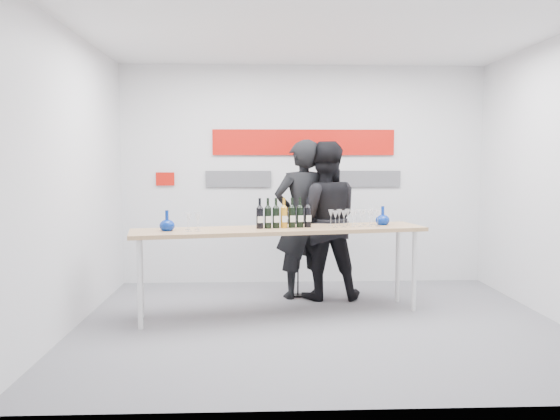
{
  "coord_description": "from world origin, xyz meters",
  "views": [
    {
      "loc": [
        -0.63,
        -5.55,
        1.68
      ],
      "look_at": [
        -0.39,
        0.46,
        1.15
      ],
      "focal_mm": 35.0,
      "sensor_mm": 36.0,
      "label": 1
    }
  ],
  "objects_px": {
    "tasting_table": "(280,235)",
    "presenter_left": "(302,219)",
    "mic_stand": "(298,263)",
    "presenter_right": "(323,221)"
  },
  "relations": [
    {
      "from": "presenter_left",
      "to": "mic_stand",
      "type": "relative_size",
      "value": 1.4
    },
    {
      "from": "presenter_left",
      "to": "presenter_right",
      "type": "distance_m",
      "value": 0.26
    },
    {
      "from": "tasting_table",
      "to": "mic_stand",
      "type": "height_order",
      "value": "mic_stand"
    },
    {
      "from": "tasting_table",
      "to": "presenter_left",
      "type": "height_order",
      "value": "presenter_left"
    },
    {
      "from": "presenter_left",
      "to": "presenter_right",
      "type": "relative_size",
      "value": 1.01
    },
    {
      "from": "tasting_table",
      "to": "presenter_left",
      "type": "xyz_separation_m",
      "value": [
        0.3,
        0.75,
        0.09
      ]
    },
    {
      "from": "presenter_left",
      "to": "mic_stand",
      "type": "height_order",
      "value": "presenter_left"
    },
    {
      "from": "presenter_left",
      "to": "mic_stand",
      "type": "xyz_separation_m",
      "value": [
        -0.05,
        0.05,
        -0.55
      ]
    },
    {
      "from": "tasting_table",
      "to": "presenter_right",
      "type": "distance_m",
      "value": 0.91
    },
    {
      "from": "tasting_table",
      "to": "presenter_right",
      "type": "xyz_separation_m",
      "value": [
        0.56,
        0.71,
        0.08
      ]
    }
  ]
}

